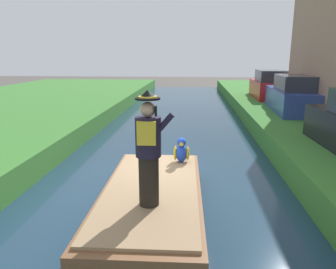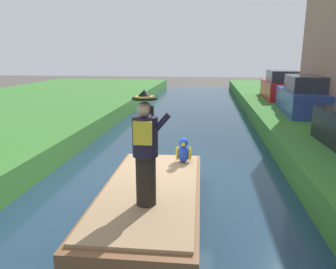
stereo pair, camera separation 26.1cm
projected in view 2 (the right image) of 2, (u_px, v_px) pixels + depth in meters
The scene contains 7 objects.
ground_plane at pixel (162, 192), 7.35m from camera, with size 80.00×80.00×0.00m, color #4C4742.
canal_water at pixel (162, 190), 7.34m from camera, with size 5.94×48.00×0.10m, color #1E384C.
boat at pixel (151, 202), 5.94m from camera, with size 1.90×4.24×0.61m.
person_pirate at pixel (146, 149), 4.96m from camera, with size 0.61×0.42×1.85m.
parrot_plush at pixel (184, 152), 7.16m from camera, with size 0.36×0.35×0.57m.
parked_car_blue at pixel (305, 97), 13.01m from camera, with size 1.90×4.08×1.50m.
parked_car_red at pixel (281, 87), 17.35m from camera, with size 1.84×4.06×1.50m.
Camera 2 is at (0.99, -6.75, 3.06)m, focal length 34.12 mm.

